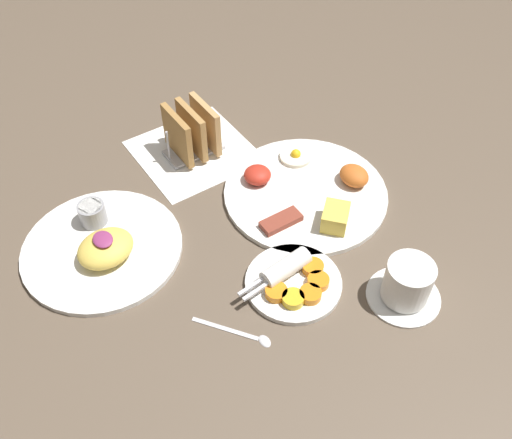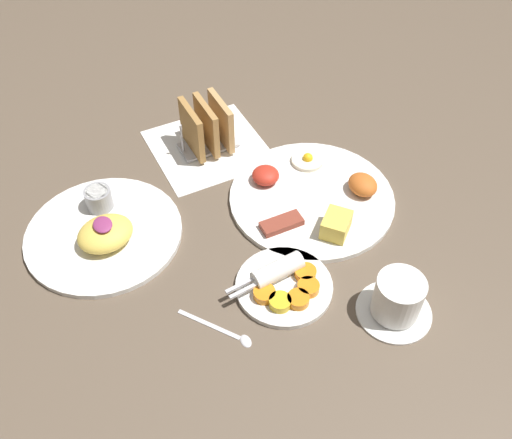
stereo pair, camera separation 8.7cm
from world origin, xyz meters
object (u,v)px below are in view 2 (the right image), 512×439
plate_breakfast (314,196)px  toast_rack (207,128)px  plate_condiments (284,284)px  plate_foreground (104,230)px  coffee_cup (397,299)px

plate_breakfast → toast_rack: (-0.23, -0.12, 0.04)m
toast_rack → plate_condiments: bearing=-4.8°
plate_breakfast → plate_condiments: 0.21m
plate_condiments → plate_foreground: (-0.24, -0.23, 0.00)m
plate_foreground → plate_condiments: bearing=43.1°
plate_condiments → plate_foreground: plate_foreground is taller
plate_condiments → coffee_cup: bearing=48.0°
plate_foreground → coffee_cup: 0.51m
plate_condiments → toast_rack: toast_rack is taller
plate_condiments → plate_foreground: size_ratio=0.64×
plate_foreground → coffee_cup: coffee_cup is taller
plate_breakfast → plate_condiments: size_ratio=1.76×
plate_breakfast → coffee_cup: (0.27, -0.01, 0.03)m
plate_condiments → plate_foreground: 0.33m
toast_rack → plate_foreground: bearing=-61.8°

